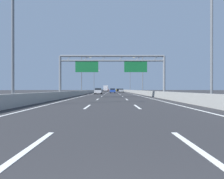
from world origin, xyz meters
TOP-DOWN VIEW (x-y plane):
  - ground_plane at (0.00, 100.00)m, footprint 260.00×260.00m
  - lane_dash_left_0 at (-1.80, 3.50)m, footprint 0.16×3.00m
  - lane_dash_left_1 at (-1.80, 12.50)m, footprint 0.16×3.00m
  - lane_dash_left_2 at (-1.80, 21.50)m, footprint 0.16×3.00m
  - lane_dash_left_3 at (-1.80, 30.50)m, footprint 0.16×3.00m
  - lane_dash_left_4 at (-1.80, 39.50)m, footprint 0.16×3.00m
  - lane_dash_left_5 at (-1.80, 48.50)m, footprint 0.16×3.00m
  - lane_dash_left_6 at (-1.80, 57.50)m, footprint 0.16×3.00m
  - lane_dash_left_7 at (-1.80, 66.50)m, footprint 0.16×3.00m
  - lane_dash_left_8 at (-1.80, 75.50)m, footprint 0.16×3.00m
  - lane_dash_left_9 at (-1.80, 84.50)m, footprint 0.16×3.00m
  - lane_dash_left_10 at (-1.80, 93.50)m, footprint 0.16×3.00m
  - lane_dash_left_11 at (-1.80, 102.50)m, footprint 0.16×3.00m
  - lane_dash_left_12 at (-1.80, 111.50)m, footprint 0.16×3.00m
  - lane_dash_left_13 at (-1.80, 120.50)m, footprint 0.16×3.00m
  - lane_dash_left_14 at (-1.80, 129.50)m, footprint 0.16×3.00m
  - lane_dash_left_15 at (-1.80, 138.50)m, footprint 0.16×3.00m
  - lane_dash_left_16 at (-1.80, 147.50)m, footprint 0.16×3.00m
  - lane_dash_left_17 at (-1.80, 156.50)m, footprint 0.16×3.00m
  - lane_dash_right_0 at (1.80, 3.50)m, footprint 0.16×3.00m
  - lane_dash_right_1 at (1.80, 12.50)m, footprint 0.16×3.00m
  - lane_dash_right_2 at (1.80, 21.50)m, footprint 0.16×3.00m
  - lane_dash_right_3 at (1.80, 30.50)m, footprint 0.16×3.00m
  - lane_dash_right_4 at (1.80, 39.50)m, footprint 0.16×3.00m
  - lane_dash_right_5 at (1.80, 48.50)m, footprint 0.16×3.00m
  - lane_dash_right_6 at (1.80, 57.50)m, footprint 0.16×3.00m
  - lane_dash_right_7 at (1.80, 66.50)m, footprint 0.16×3.00m
  - lane_dash_right_8 at (1.80, 75.50)m, footprint 0.16×3.00m
  - lane_dash_right_9 at (1.80, 84.50)m, footprint 0.16×3.00m
  - lane_dash_right_10 at (1.80, 93.50)m, footprint 0.16×3.00m
  - lane_dash_right_11 at (1.80, 102.50)m, footprint 0.16×3.00m
  - lane_dash_right_12 at (1.80, 111.50)m, footprint 0.16×3.00m
  - lane_dash_right_13 at (1.80, 120.50)m, footprint 0.16×3.00m
  - lane_dash_right_14 at (1.80, 129.50)m, footprint 0.16×3.00m
  - lane_dash_right_15 at (1.80, 138.50)m, footprint 0.16×3.00m
  - lane_dash_right_16 at (1.80, 147.50)m, footprint 0.16×3.00m
  - lane_dash_right_17 at (1.80, 156.50)m, footprint 0.16×3.00m
  - edge_line_left at (-5.25, 88.00)m, footprint 0.16×176.00m
  - edge_line_right at (5.25, 88.00)m, footprint 0.16×176.00m
  - barrier_left at (-6.90, 110.00)m, footprint 0.45×220.00m
  - barrier_right at (6.90, 110.00)m, footprint 0.45×220.00m
  - sign_gantry at (-0.03, 25.89)m, footprint 15.84×0.36m
  - streetlamp_left_near at (-7.47, 13.43)m, footprint 2.58×0.28m
  - streetlamp_right_near at (7.47, 13.43)m, footprint 2.58×0.28m
  - streetlamp_left_mid at (-7.47, 43.93)m, footprint 2.58×0.28m
  - streetlamp_right_mid at (7.47, 43.93)m, footprint 2.58×0.28m
  - streetlamp_left_far at (-7.47, 74.44)m, footprint 2.58×0.28m
  - streetlamp_right_far at (7.47, 74.44)m, footprint 2.58×0.28m
  - red_car at (-3.66, 137.44)m, footprint 1.86×4.11m
  - orange_car at (0.03, 96.58)m, footprint 1.70×4.58m
  - white_car at (-3.57, 44.87)m, footprint 1.70×4.36m
  - yellow_car at (3.54, 116.88)m, footprint 1.73×4.16m
  - blue_car at (0.16, 55.85)m, footprint 1.71×4.13m
  - silver_car at (3.62, 68.59)m, footprint 1.74×4.66m
  - black_car at (3.50, 92.97)m, footprint 1.87×4.16m
  - box_truck at (-3.63, 100.99)m, footprint 2.41×8.08m

SIDE VIEW (x-z plane):
  - ground_plane at x=0.00m, z-range 0.00..0.00m
  - lane_dash_left_0 at x=-1.80m, z-range 0.00..0.01m
  - lane_dash_left_1 at x=-1.80m, z-range 0.00..0.01m
  - lane_dash_left_2 at x=-1.80m, z-range 0.00..0.01m
  - lane_dash_left_3 at x=-1.80m, z-range 0.00..0.01m
  - lane_dash_left_4 at x=-1.80m, z-range 0.00..0.01m
  - lane_dash_left_5 at x=-1.80m, z-range 0.00..0.01m
  - lane_dash_left_6 at x=-1.80m, z-range 0.00..0.01m
  - lane_dash_left_7 at x=-1.80m, z-range 0.00..0.01m
  - lane_dash_left_8 at x=-1.80m, z-range 0.00..0.01m
  - lane_dash_left_9 at x=-1.80m, z-range 0.00..0.01m
  - lane_dash_left_10 at x=-1.80m, z-range 0.00..0.01m
  - lane_dash_left_11 at x=-1.80m, z-range 0.00..0.01m
  - lane_dash_left_12 at x=-1.80m, z-range 0.00..0.01m
  - lane_dash_left_13 at x=-1.80m, z-range 0.00..0.01m
  - lane_dash_left_14 at x=-1.80m, z-range 0.00..0.01m
  - lane_dash_left_15 at x=-1.80m, z-range 0.00..0.01m
  - lane_dash_left_16 at x=-1.80m, z-range 0.00..0.01m
  - lane_dash_left_17 at x=-1.80m, z-range 0.00..0.01m
  - lane_dash_right_0 at x=1.80m, z-range 0.00..0.01m
  - lane_dash_right_1 at x=1.80m, z-range 0.00..0.01m
  - lane_dash_right_2 at x=1.80m, z-range 0.00..0.01m
  - lane_dash_right_3 at x=1.80m, z-range 0.00..0.01m
  - lane_dash_right_4 at x=1.80m, z-range 0.00..0.01m
  - lane_dash_right_5 at x=1.80m, z-range 0.00..0.01m
  - lane_dash_right_6 at x=1.80m, z-range 0.00..0.01m
  - lane_dash_right_7 at x=1.80m, z-range 0.00..0.01m
  - lane_dash_right_8 at x=1.80m, z-range 0.00..0.01m
  - lane_dash_right_9 at x=1.80m, z-range 0.00..0.01m
  - lane_dash_right_10 at x=1.80m, z-range 0.00..0.01m
  - lane_dash_right_11 at x=1.80m, z-range 0.00..0.01m
  - lane_dash_right_12 at x=1.80m, z-range 0.00..0.01m
  - lane_dash_right_13 at x=1.80m, z-range 0.00..0.01m
  - lane_dash_right_14 at x=1.80m, z-range 0.00..0.01m
  - lane_dash_right_15 at x=1.80m, z-range 0.00..0.01m
  - lane_dash_right_16 at x=1.80m, z-range 0.00..0.01m
  - lane_dash_right_17 at x=1.80m, z-range 0.00..0.01m
  - edge_line_left at x=-5.25m, z-range 0.00..0.01m
  - edge_line_right at x=5.25m, z-range 0.00..0.01m
  - barrier_left at x=-6.90m, z-range 0.00..0.95m
  - barrier_right at x=6.90m, z-range 0.00..0.95m
  - orange_car at x=0.03m, z-range 0.03..1.42m
  - silver_car at x=3.62m, z-range 0.03..1.47m
  - yellow_car at x=3.54m, z-range 0.01..1.50m
  - red_car at x=-3.66m, z-range 0.03..1.49m
  - blue_car at x=0.16m, z-range 0.02..1.51m
  - white_car at x=-3.57m, z-range 0.02..1.55m
  - black_car at x=3.50m, z-range 0.02..1.55m
  - box_truck at x=-3.63m, z-range 0.11..3.39m
  - sign_gantry at x=-0.03m, z-range 1.62..7.98m
  - streetlamp_left_near at x=-7.47m, z-range 0.65..10.15m
  - streetlamp_right_near at x=7.47m, z-range 0.65..10.15m
  - streetlamp_left_mid at x=-7.47m, z-range 0.65..10.15m
  - streetlamp_right_mid at x=7.47m, z-range 0.65..10.15m
  - streetlamp_left_far at x=-7.47m, z-range 0.65..10.15m
  - streetlamp_right_far at x=7.47m, z-range 0.65..10.15m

